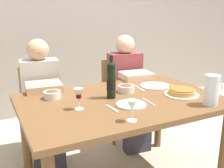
{
  "coord_description": "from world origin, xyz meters",
  "views": [
    {
      "loc": [
        -0.92,
        -1.67,
        1.41
      ],
      "look_at": [
        -0.05,
        0.08,
        0.86
      ],
      "focal_mm": 42.68,
      "sensor_mm": 36.0,
      "label": 1
    }
  ],
  "objects_px": {
    "olive_bowl": "(52,94)",
    "chair_left": "(40,104)",
    "salad_bowl": "(126,88)",
    "water_pitcher": "(211,92)",
    "dinner_plate_right_setting": "(154,86)",
    "diner_left": "(43,100)",
    "dining_table": "(122,110)",
    "wine_bottle": "(111,80)",
    "baked_tart": "(182,92)",
    "wine_glass_right_diner": "(132,106)",
    "chair_right": "(120,93)",
    "dinner_plate_left_setting": "(131,105)",
    "diner_right": "(129,88)",
    "wine_glass_left_diner": "(79,95)"
  },
  "relations": [
    {
      "from": "dinner_plate_right_setting",
      "to": "salad_bowl",
      "type": "bearing_deg",
      "value": -175.08
    },
    {
      "from": "salad_bowl",
      "to": "diner_right",
      "type": "xyz_separation_m",
      "value": [
        0.32,
        0.51,
        -0.18
      ]
    },
    {
      "from": "dinner_plate_right_setting",
      "to": "diner_left",
      "type": "height_order",
      "value": "diner_left"
    },
    {
      "from": "salad_bowl",
      "to": "dinner_plate_right_setting",
      "type": "xyz_separation_m",
      "value": [
        0.3,
        0.03,
        -0.03
      ]
    },
    {
      "from": "wine_bottle",
      "to": "baked_tart",
      "type": "distance_m",
      "value": 0.57
    },
    {
      "from": "diner_right",
      "to": "dinner_plate_left_setting",
      "type": "bearing_deg",
      "value": 66.34
    },
    {
      "from": "wine_glass_left_diner",
      "to": "salad_bowl",
      "type": "bearing_deg",
      "value": 22.86
    },
    {
      "from": "wine_glass_right_diner",
      "to": "chair_left",
      "type": "distance_m",
      "value": 1.37
    },
    {
      "from": "chair_right",
      "to": "dining_table",
      "type": "bearing_deg",
      "value": 68.21
    },
    {
      "from": "salad_bowl",
      "to": "wine_glass_left_diner",
      "type": "relative_size",
      "value": 0.93
    },
    {
      "from": "baked_tart",
      "to": "diner_left",
      "type": "height_order",
      "value": "diner_left"
    },
    {
      "from": "wine_glass_right_diner",
      "to": "chair_right",
      "type": "xyz_separation_m",
      "value": [
        0.6,
        1.28,
        -0.36
      ]
    },
    {
      "from": "baked_tart",
      "to": "dining_table",
      "type": "bearing_deg",
      "value": 164.93
    },
    {
      "from": "water_pitcher",
      "to": "chair_left",
      "type": "height_order",
      "value": "water_pitcher"
    },
    {
      "from": "olive_bowl",
      "to": "chair_left",
      "type": "xyz_separation_m",
      "value": [
        0.02,
        0.64,
        -0.3
      ]
    },
    {
      "from": "wine_glass_right_diner",
      "to": "dinner_plate_left_setting",
      "type": "xyz_separation_m",
      "value": [
        0.14,
        0.24,
        -0.09
      ]
    },
    {
      "from": "baked_tart",
      "to": "diner_right",
      "type": "xyz_separation_m",
      "value": [
        -0.03,
        0.78,
        -0.17
      ]
    },
    {
      "from": "chair_left",
      "to": "dining_table",
      "type": "bearing_deg",
      "value": 121.8
    },
    {
      "from": "baked_tart",
      "to": "wine_glass_left_diner",
      "type": "height_order",
      "value": "wine_glass_left_diner"
    },
    {
      "from": "wine_glass_right_diner",
      "to": "diner_left",
      "type": "xyz_separation_m",
      "value": [
        -0.32,
        1.05,
        -0.24
      ]
    },
    {
      "from": "dining_table",
      "to": "dinner_plate_left_setting",
      "type": "xyz_separation_m",
      "value": [
        -0.01,
        -0.15,
        0.1
      ]
    },
    {
      "from": "dining_table",
      "to": "diner_right",
      "type": "bearing_deg",
      "value": 56.07
    },
    {
      "from": "water_pitcher",
      "to": "wine_glass_left_diner",
      "type": "xyz_separation_m",
      "value": [
        -0.86,
        0.33,
        0.01
      ]
    },
    {
      "from": "wine_bottle",
      "to": "dinner_plate_left_setting",
      "type": "relative_size",
      "value": 1.54
    },
    {
      "from": "olive_bowl",
      "to": "wine_glass_right_diner",
      "type": "distance_m",
      "value": 0.72
    },
    {
      "from": "salad_bowl",
      "to": "water_pitcher",
      "type": "bearing_deg",
      "value": -54.25
    },
    {
      "from": "salad_bowl",
      "to": "dinner_plate_left_setting",
      "type": "distance_m",
      "value": 0.32
    },
    {
      "from": "wine_glass_left_diner",
      "to": "chair_left",
      "type": "relative_size",
      "value": 0.17
    },
    {
      "from": "dinner_plate_right_setting",
      "to": "chair_left",
      "type": "height_order",
      "value": "chair_left"
    },
    {
      "from": "dining_table",
      "to": "salad_bowl",
      "type": "bearing_deg",
      "value": 51.37
    },
    {
      "from": "diner_left",
      "to": "salad_bowl",
      "type": "bearing_deg",
      "value": 143.72
    },
    {
      "from": "water_pitcher",
      "to": "diner_left",
      "type": "height_order",
      "value": "diner_left"
    },
    {
      "from": "wine_bottle",
      "to": "salad_bowl",
      "type": "height_order",
      "value": "wine_bottle"
    },
    {
      "from": "dining_table",
      "to": "wine_bottle",
      "type": "height_order",
      "value": "wine_bottle"
    },
    {
      "from": "dining_table",
      "to": "diner_right",
      "type": "relative_size",
      "value": 1.29
    },
    {
      "from": "water_pitcher",
      "to": "salad_bowl",
      "type": "xyz_separation_m",
      "value": [
        -0.39,
        0.54,
        -0.06
      ]
    },
    {
      "from": "olive_bowl",
      "to": "wine_bottle",
      "type": "bearing_deg",
      "value": -24.95
    },
    {
      "from": "baked_tart",
      "to": "water_pitcher",
      "type": "bearing_deg",
      "value": -82.75
    },
    {
      "from": "baked_tart",
      "to": "chair_right",
      "type": "distance_m",
      "value": 1.05
    },
    {
      "from": "dinner_plate_left_setting",
      "to": "dinner_plate_right_setting",
      "type": "height_order",
      "value": "same"
    },
    {
      "from": "baked_tart",
      "to": "olive_bowl",
      "type": "xyz_separation_m",
      "value": [
        -0.93,
        0.38,
        0.01
      ]
    },
    {
      "from": "baked_tart",
      "to": "dinner_plate_right_setting",
      "type": "xyz_separation_m",
      "value": [
        -0.05,
        0.3,
        -0.02
      ]
    },
    {
      "from": "wine_glass_left_diner",
      "to": "diner_right",
      "type": "xyz_separation_m",
      "value": [
        0.8,
        0.71,
        -0.25
      ]
    },
    {
      "from": "dinner_plate_left_setting",
      "to": "chair_right",
      "type": "height_order",
      "value": "chair_right"
    },
    {
      "from": "water_pitcher",
      "to": "dinner_plate_right_setting",
      "type": "distance_m",
      "value": 0.57
    },
    {
      "from": "olive_bowl",
      "to": "wine_glass_left_diner",
      "type": "xyz_separation_m",
      "value": [
        0.1,
        -0.31,
        0.07
      ]
    },
    {
      "from": "salad_bowl",
      "to": "wine_glass_right_diner",
      "type": "bearing_deg",
      "value": -116.02
    },
    {
      "from": "dinner_plate_left_setting",
      "to": "chair_right",
      "type": "xyz_separation_m",
      "value": [
        0.47,
        1.04,
        -0.27
      ]
    },
    {
      "from": "baked_tart",
      "to": "wine_glass_right_diner",
      "type": "relative_size",
      "value": 2.02
    },
    {
      "from": "dining_table",
      "to": "water_pitcher",
      "type": "xyz_separation_m",
      "value": [
        0.5,
        -0.39,
        0.19
      ]
    }
  ]
}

